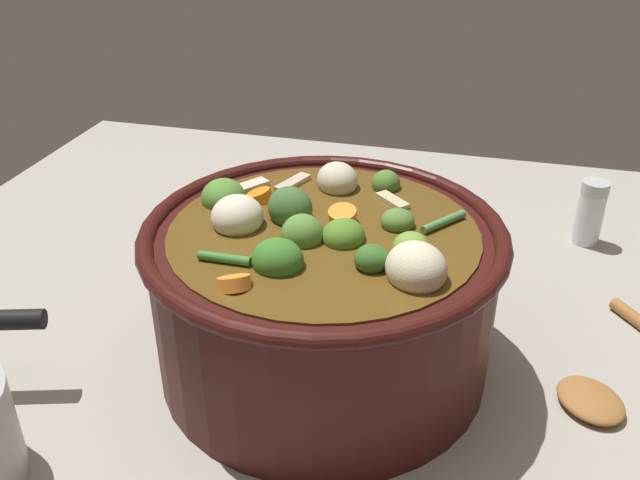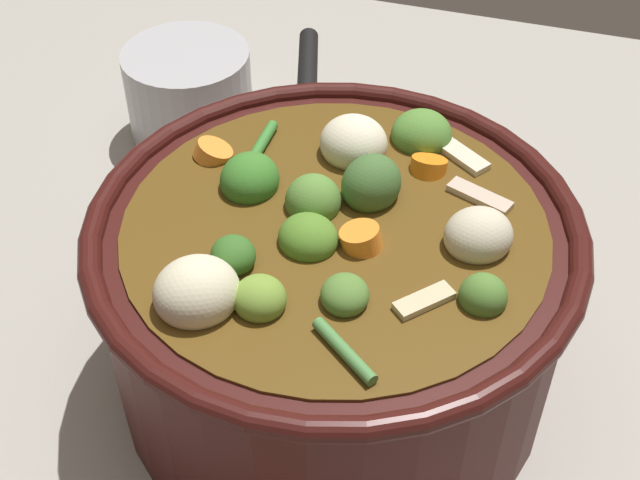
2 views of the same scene
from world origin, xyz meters
TOP-DOWN VIEW (x-y plane):
  - ground_plane at (0.00, 0.00)m, footprint 1.10×1.10m
  - cooking_pot at (0.00, 0.00)m, footprint 0.32×0.32m
  - small_saucepan at (0.24, 0.21)m, footprint 0.14×0.19m

SIDE VIEW (x-z plane):
  - ground_plane at x=0.00m, z-range 0.00..0.00m
  - small_saucepan at x=0.24m, z-range 0.00..0.09m
  - cooking_pot at x=0.00m, z-range -0.01..0.16m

